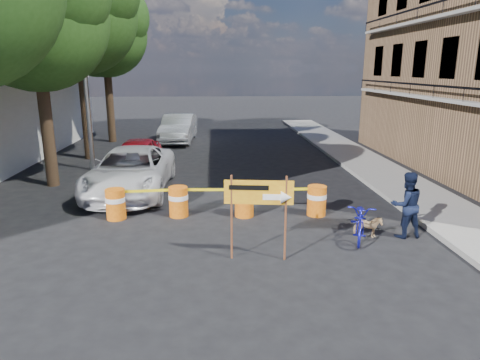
{
  "coord_description": "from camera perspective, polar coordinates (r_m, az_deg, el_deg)",
  "views": [
    {
      "loc": [
        -0.77,
        -8.99,
        4.27
      ],
      "look_at": [
        -0.03,
        2.37,
        1.3
      ],
      "focal_mm": 32.0,
      "sensor_mm": 36.0,
      "label": 1
    }
  ],
  "objects": [
    {
      "name": "ground",
      "position": [
        9.98,
        1.09,
        -10.7
      ],
      "size": [
        120.0,
        120.0,
        0.0
      ],
      "primitive_type": "plane",
      "color": "black",
      "rests_on": "ground"
    },
    {
      "name": "sidewalk_east",
      "position": [
        17.06,
        20.55,
        -0.56
      ],
      "size": [
        2.4,
        40.0,
        0.15
      ],
      "primitive_type": "cube",
      "color": "gray",
      "rests_on": "ground"
    },
    {
      "name": "tree_mid_a",
      "position": [
        17.16,
        -25.53,
        19.09
      ],
      "size": [
        5.25,
        5.0,
        8.68
      ],
      "color": "#332316",
      "rests_on": "ground"
    },
    {
      "name": "tree_mid_b",
      "position": [
        21.96,
        -20.75,
        20.13
      ],
      "size": [
        5.67,
        5.4,
        9.62
      ],
      "color": "#332316",
      "rests_on": "ground"
    },
    {
      "name": "tree_far",
      "position": [
        26.74,
        -17.48,
        18.17
      ],
      "size": [
        5.04,
        4.8,
        8.84
      ],
      "color": "#332316",
      "rests_on": "ground"
    },
    {
      "name": "streetlamp",
      "position": [
        19.2,
        -19.93,
        14.1
      ],
      "size": [
        1.25,
        0.18,
        8.0
      ],
      "color": "gray",
      "rests_on": "ground"
    },
    {
      "name": "barrel_far_left",
      "position": [
        12.96,
        -16.25,
        -3.02
      ],
      "size": [
        0.58,
        0.58,
        0.9
      ],
      "color": "#D4510C",
      "rests_on": "ground"
    },
    {
      "name": "barrel_mid_left",
      "position": [
        12.81,
        -8.21,
        -2.78
      ],
      "size": [
        0.58,
        0.58,
        0.9
      ],
      "color": "#D4510C",
      "rests_on": "ground"
    },
    {
      "name": "barrel_mid_right",
      "position": [
        12.68,
        0.58,
        -2.81
      ],
      "size": [
        0.58,
        0.58,
        0.9
      ],
      "color": "#D4510C",
      "rests_on": "ground"
    },
    {
      "name": "barrel_far_right",
      "position": [
        12.97,
        10.19,
        -2.65
      ],
      "size": [
        0.58,
        0.58,
        0.9
      ],
      "color": "#D4510C",
      "rests_on": "ground"
    },
    {
      "name": "detour_sign",
      "position": [
        9.54,
        3.79,
        -2.5
      ],
      "size": [
        1.54,
        0.37,
        2.0
      ],
      "rotation": [
        0.0,
        0.0,
        -0.13
      ],
      "color": "#592D19",
      "rests_on": "ground"
    },
    {
      "name": "pedestrian",
      "position": [
        11.83,
        21.3,
        -3.1
      ],
      "size": [
        0.91,
        0.74,
        1.74
      ],
      "primitive_type": "imported",
      "rotation": [
        0.0,
        0.0,
        3.24
      ],
      "color": "black",
      "rests_on": "ground"
    },
    {
      "name": "bicycle",
      "position": [
        11.32,
        15.96,
        -2.98
      ],
      "size": [
        0.97,
        1.17,
        1.91
      ],
      "primitive_type": "imported",
      "rotation": [
        0.0,
        0.0,
        -0.34
      ],
      "color": "#1515AD",
      "rests_on": "ground"
    },
    {
      "name": "dog",
      "position": [
        11.64,
        16.65,
        -6.0
      ],
      "size": [
        0.74,
        0.46,
        0.58
      ],
      "primitive_type": "imported",
      "rotation": [
        0.0,
        0.0,
        1.35
      ],
      "color": "tan",
      "rests_on": "ground"
    },
    {
      "name": "suv_white",
      "position": [
        15.49,
        -14.38,
        1.16
      ],
      "size": [
        2.73,
        5.7,
        1.57
      ],
      "primitive_type": "imported",
      "rotation": [
        0.0,
        0.0,
        -0.02
      ],
      "color": "white",
      "rests_on": "ground"
    },
    {
      "name": "sedan_red",
      "position": [
        18.52,
        -13.6,
        3.15
      ],
      "size": [
        1.93,
        4.29,
        1.43
      ],
      "primitive_type": "imported",
      "rotation": [
        0.0,
        0.0,
        -0.06
      ],
      "color": "#A20D1B",
      "rests_on": "ground"
    },
    {
      "name": "sedan_silver",
      "position": [
        26.01,
        -8.2,
        6.86
      ],
      "size": [
        2.06,
        5.07,
        1.64
      ],
      "primitive_type": "imported",
      "rotation": [
        0.0,
        0.0,
        -0.07
      ],
      "color": "silver",
      "rests_on": "ground"
    }
  ]
}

